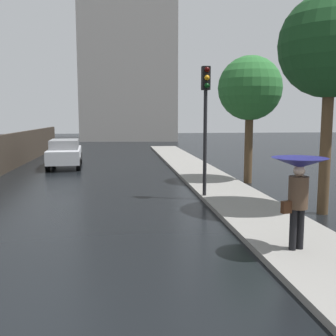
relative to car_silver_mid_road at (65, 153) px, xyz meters
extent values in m
cube|color=#B2B5BA|center=(0.00, 0.00, -0.12)|extent=(1.97, 4.56, 0.69)
cube|color=gray|center=(0.00, 0.00, 0.47)|extent=(1.63, 2.50, 0.48)
cylinder|color=black|center=(0.87, -1.41, -0.46)|extent=(0.27, 0.68, 0.67)
cylinder|color=black|center=(-0.66, -1.52, -0.46)|extent=(0.27, 0.68, 0.67)
cylinder|color=black|center=(0.66, 1.52, -0.46)|extent=(0.27, 0.68, 0.67)
cylinder|color=black|center=(-0.87, 1.41, -0.46)|extent=(0.27, 0.68, 0.67)
cylinder|color=black|center=(6.54, -14.74, -0.24)|extent=(0.14, 0.14, 0.83)
cylinder|color=black|center=(6.36, -14.79, -0.24)|extent=(0.14, 0.14, 0.83)
cylinder|color=#4C3828|center=(6.45, -14.76, 0.49)|extent=(0.38, 0.38, 0.64)
sphere|color=beige|center=(6.45, -14.76, 0.92)|extent=(0.22, 0.22, 0.22)
cube|color=#3F2314|center=(6.19, -14.83, 0.22)|extent=(0.22, 0.15, 0.24)
cylinder|color=#4C4C51|center=(6.45, -14.76, 0.80)|extent=(0.02, 0.02, 0.75)
cone|color=navy|center=(6.45, -14.76, 1.08)|extent=(1.08, 1.08, 0.20)
cylinder|color=black|center=(5.78, -9.22, 1.08)|extent=(0.12, 0.12, 3.47)
cube|color=black|center=(5.78, -9.22, 3.19)|extent=(0.26, 0.26, 0.75)
sphere|color=#360503|center=(5.78, -9.39, 3.44)|extent=(0.17, 0.17, 0.17)
sphere|color=orange|center=(5.78, -9.39, 3.19)|extent=(0.17, 0.17, 0.17)
sphere|color=black|center=(5.78, -9.39, 2.94)|extent=(0.17, 0.17, 0.17)
cylinder|color=#4C3823|center=(8.71, -11.56, 1.05)|extent=(0.31, 0.31, 3.69)
sphere|color=#19421E|center=(8.71, -11.56, 3.88)|extent=(2.83, 2.83, 2.83)
cylinder|color=#4C3823|center=(8.27, -6.17, 0.70)|extent=(0.33, 0.33, 2.99)
sphere|color=#28662D|center=(8.27, -6.17, 3.10)|extent=(2.60, 2.60, 2.60)
cube|color=#9E9993|center=(4.37, 25.70, 13.89)|extent=(11.52, 9.91, 29.37)
camera|label=1|loc=(3.00, -22.03, 1.97)|focal=42.47mm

